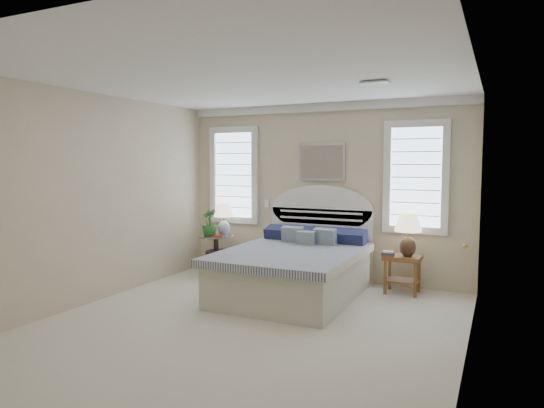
{
  "coord_description": "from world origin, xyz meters",
  "views": [
    {
      "loc": [
        2.49,
        -4.57,
        1.8
      ],
      "look_at": [
        -0.15,
        1.0,
        1.28
      ],
      "focal_mm": 32.0,
      "sensor_mm": 36.0,
      "label": 1
    }
  ],
  "objects_px": {
    "bed": "(296,267)",
    "lamp_right": "(408,230)",
    "nightstand_right": "(402,266)",
    "side_table_left": "(216,250)",
    "lamp_left": "(224,216)",
    "floor_pot": "(219,263)"
  },
  "relations": [
    {
      "from": "bed",
      "to": "side_table_left",
      "type": "bearing_deg",
      "value": 160.26
    },
    {
      "from": "bed",
      "to": "lamp_right",
      "type": "bearing_deg",
      "value": 25.8
    },
    {
      "from": "nightstand_right",
      "to": "lamp_left",
      "type": "height_order",
      "value": "lamp_left"
    },
    {
      "from": "bed",
      "to": "lamp_right",
      "type": "height_order",
      "value": "bed"
    },
    {
      "from": "bed",
      "to": "lamp_right",
      "type": "distance_m",
      "value": 1.6
    },
    {
      "from": "nightstand_right",
      "to": "floor_pot",
      "type": "relative_size",
      "value": 1.25
    },
    {
      "from": "side_table_left",
      "to": "lamp_left",
      "type": "relative_size",
      "value": 1.19
    },
    {
      "from": "floor_pot",
      "to": "lamp_right",
      "type": "bearing_deg",
      "value": 1.52
    },
    {
      "from": "floor_pot",
      "to": "lamp_right",
      "type": "height_order",
      "value": "lamp_right"
    },
    {
      "from": "side_table_left",
      "to": "nightstand_right",
      "type": "height_order",
      "value": "side_table_left"
    },
    {
      "from": "side_table_left",
      "to": "lamp_left",
      "type": "bearing_deg",
      "value": 36.56
    },
    {
      "from": "bed",
      "to": "nightstand_right",
      "type": "xyz_separation_m",
      "value": [
        1.3,
        0.69,
        0.0
      ]
    },
    {
      "from": "side_table_left",
      "to": "bed",
      "type": "bearing_deg",
      "value": -19.74
    },
    {
      "from": "nightstand_right",
      "to": "lamp_left",
      "type": "relative_size",
      "value": 1.0
    },
    {
      "from": "bed",
      "to": "lamp_right",
      "type": "xyz_separation_m",
      "value": [
        1.37,
        0.66,
        0.51
      ]
    },
    {
      "from": "floor_pot",
      "to": "lamp_right",
      "type": "xyz_separation_m",
      "value": [
        2.97,
        0.08,
        0.7
      ]
    },
    {
      "from": "nightstand_right",
      "to": "side_table_left",
      "type": "bearing_deg",
      "value": -178.06
    },
    {
      "from": "nightstand_right",
      "to": "lamp_left",
      "type": "xyz_separation_m",
      "value": [
        -2.85,
        -0.02,
        0.57
      ]
    },
    {
      "from": "nightstand_right",
      "to": "floor_pot",
      "type": "distance_m",
      "value": 2.91
    },
    {
      "from": "bed",
      "to": "lamp_left",
      "type": "bearing_deg",
      "value": 156.61
    },
    {
      "from": "side_table_left",
      "to": "floor_pot",
      "type": "bearing_deg",
      "value": -10.02
    },
    {
      "from": "side_table_left",
      "to": "lamp_right",
      "type": "height_order",
      "value": "lamp_right"
    }
  ]
}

